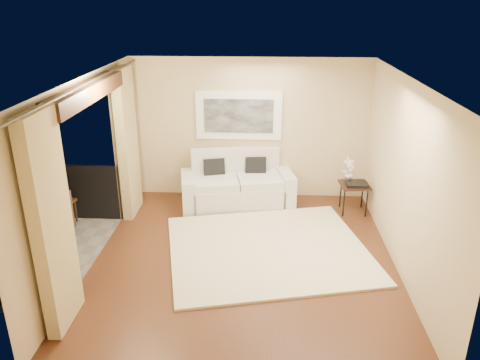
# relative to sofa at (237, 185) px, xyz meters

# --- Properties ---
(floor) EXTENTS (5.00, 5.00, 0.00)m
(floor) POSITION_rel_sofa_xyz_m (0.23, -2.09, -0.36)
(floor) COLOR #522C18
(floor) RESTS_ON ground
(room_shell) EXTENTS (5.00, 6.40, 5.00)m
(room_shell) POSITION_rel_sofa_xyz_m (-1.90, -2.09, 2.16)
(room_shell) COLOR white
(room_shell) RESTS_ON ground
(balcony) EXTENTS (1.81, 2.60, 1.17)m
(balcony) POSITION_rel_sofa_xyz_m (-3.08, -2.09, -0.18)
(balcony) COLOR #605B56
(balcony) RESTS_ON ground
(curtains) EXTENTS (0.16, 4.80, 2.64)m
(curtains) POSITION_rel_sofa_xyz_m (-1.88, -2.09, 0.98)
(curtains) COLOR tan
(curtains) RESTS_ON ground
(artwork) EXTENTS (1.62, 0.07, 0.92)m
(artwork) POSITION_rel_sofa_xyz_m (0.01, 0.37, 1.26)
(artwork) COLOR white
(artwork) RESTS_ON room_shell
(rug) EXTENTS (3.54, 3.25, 0.04)m
(rug) POSITION_rel_sofa_xyz_m (0.59, -1.80, -0.34)
(rug) COLOR beige
(rug) RESTS_ON floor
(sofa) EXTENTS (2.22, 1.26, 1.01)m
(sofa) POSITION_rel_sofa_xyz_m (0.00, 0.00, 0.00)
(sofa) COLOR silver
(sofa) RESTS_ON floor
(side_table) EXTENTS (0.55, 0.55, 0.55)m
(side_table) POSITION_rel_sofa_xyz_m (2.16, -0.31, 0.14)
(side_table) COLOR black
(side_table) RESTS_ON floor
(tray) EXTENTS (0.38, 0.29, 0.05)m
(tray) POSITION_rel_sofa_xyz_m (2.18, -0.39, 0.22)
(tray) COLOR black
(tray) RESTS_ON side_table
(orchid) EXTENTS (0.29, 0.26, 0.46)m
(orchid) POSITION_rel_sofa_xyz_m (2.05, -0.18, 0.42)
(orchid) COLOR white
(orchid) RESTS_ON side_table
(bistro_table) EXTENTS (0.72, 0.72, 0.76)m
(bistro_table) POSITION_rel_sofa_xyz_m (-3.27, -1.84, 0.32)
(bistro_table) COLOR black
(bistro_table) RESTS_ON balcony
(balcony_chair_far) EXTENTS (0.46, 0.46, 0.90)m
(balcony_chair_far) POSITION_rel_sofa_xyz_m (-2.99, -1.18, 0.16)
(balcony_chair_far) COLOR black
(balcony_chair_far) RESTS_ON balcony
(balcony_chair_near) EXTENTS (0.54, 0.54, 1.06)m
(balcony_chair_near) POSITION_rel_sofa_xyz_m (-2.59, -2.12, 0.27)
(balcony_chair_near) COLOR black
(balcony_chair_near) RESTS_ON balcony
(ice_bucket) EXTENTS (0.18, 0.18, 0.20)m
(ice_bucket) POSITION_rel_sofa_xyz_m (-3.37, -1.73, 0.50)
(ice_bucket) COLOR silver
(ice_bucket) RESTS_ON bistro_table
(candle) EXTENTS (0.06, 0.06, 0.07)m
(candle) POSITION_rel_sofa_xyz_m (-3.26, -1.66, 0.44)
(candle) COLOR red
(candle) RESTS_ON bistro_table
(vase) EXTENTS (0.04, 0.04, 0.18)m
(vase) POSITION_rel_sofa_xyz_m (-3.32, -2.07, 0.49)
(vase) COLOR white
(vase) RESTS_ON bistro_table
(glass_a) EXTENTS (0.06, 0.06, 0.12)m
(glass_a) POSITION_rel_sofa_xyz_m (-3.10, -1.96, 0.46)
(glass_a) COLOR white
(glass_a) RESTS_ON bistro_table
(glass_b) EXTENTS (0.06, 0.06, 0.12)m
(glass_b) POSITION_rel_sofa_xyz_m (-3.05, -1.87, 0.46)
(glass_b) COLOR white
(glass_b) RESTS_ON bistro_table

